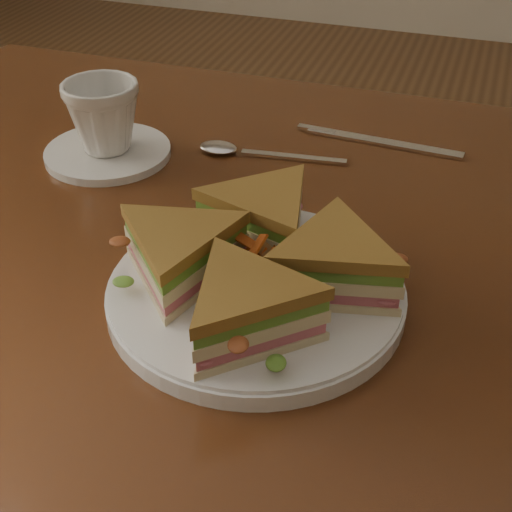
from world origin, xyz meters
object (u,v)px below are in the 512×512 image
(coffee_cup, at_px, (103,117))
(spoon, at_px, (236,150))
(sandwich_wedges, at_px, (256,261))
(knife, at_px, (372,141))
(saucer, at_px, (108,152))
(plate, at_px, (256,294))
(table, at_px, (274,303))

(coffee_cup, bearing_deg, spoon, 0.18)
(sandwich_wedges, distance_m, spoon, 0.29)
(knife, height_order, saucer, saucer)
(plate, relative_size, coffee_cup, 2.95)
(plate, bearing_deg, table, 99.06)
(knife, bearing_deg, spoon, -147.45)
(plate, distance_m, coffee_cup, 0.34)
(sandwich_wedges, bearing_deg, spoon, 113.51)
(saucer, distance_m, coffee_cup, 0.05)
(table, bearing_deg, spoon, 123.13)
(plate, distance_m, spoon, 0.29)
(plate, bearing_deg, spoon, 113.51)
(sandwich_wedges, distance_m, saucer, 0.34)
(table, height_order, knife, knife)
(saucer, bearing_deg, sandwich_wedges, -38.43)
(spoon, relative_size, knife, 0.85)
(coffee_cup, bearing_deg, saucer, 0.00)
(sandwich_wedges, xyz_separation_m, spoon, (-0.12, 0.27, -0.04))
(sandwich_wedges, bearing_deg, knife, 83.68)
(table, xyz_separation_m, plate, (0.02, -0.12, 0.11))
(table, height_order, saucer, saucer)
(plate, relative_size, saucer, 1.75)
(spoon, bearing_deg, knife, 22.11)
(plate, relative_size, knife, 1.25)
(plate, height_order, knife, plate)
(plate, relative_size, spoon, 1.47)
(table, xyz_separation_m, sandwich_wedges, (0.02, -0.12, 0.14))
(plate, xyz_separation_m, sandwich_wedges, (0.00, 0.00, 0.04))
(plate, height_order, coffee_cup, coffee_cup)
(table, bearing_deg, plate, -80.94)
(table, bearing_deg, knife, 76.13)
(spoon, bearing_deg, sandwich_wedges, -72.97)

